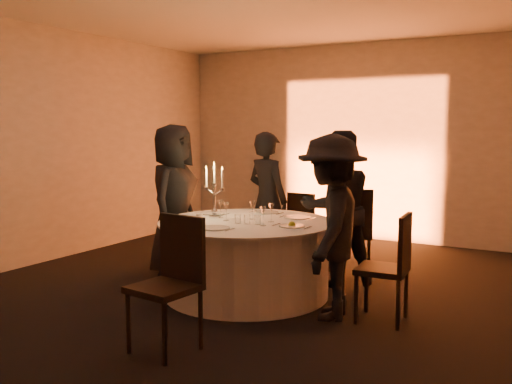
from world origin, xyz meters
The scene contains 29 objects.
floor centered at (0.00, 0.00, 0.00)m, with size 7.00×7.00×0.00m, color black.
wall_back centered at (0.00, 3.50, 1.50)m, with size 7.00×7.00×0.00m, color #A8A39C.
wall_left centered at (-3.00, 0.00, 1.50)m, with size 7.00×7.00×0.00m, color #A8A39C.
uplighter_fixture centered at (0.00, 3.20, 0.05)m, with size 0.25×0.12×0.10m, color black.
banquet_table centered at (0.00, 0.00, 0.38)m, with size 1.80×1.80×0.77m.
chair_left centered at (-1.26, 0.65, 0.53)m, with size 0.57×0.57×0.94m.
chair_back_left centered at (-0.13, 1.72, 0.50)m, with size 0.41×0.41×0.89m.
chair_back_right centered at (0.71, 1.12, 0.59)m, with size 0.62×0.62×1.04m.
chair_right centered at (1.54, -0.10, 0.55)m, with size 0.45×0.45×0.97m.
chair_front centered at (0.21, -1.52, 0.59)m, with size 0.51×0.51×1.04m.
guest_left centered at (-1.17, 0.31, 0.88)m, with size 0.86×0.56×1.76m, color black.
guest_back_left centered at (-0.38, 1.17, 0.83)m, with size 0.61×0.40×1.67m, color black.
guest_back_right centered at (0.66, 0.85, 0.85)m, with size 0.82×0.64×1.69m, color black.
guest_right centered at (1.02, -0.23, 0.83)m, with size 1.08×0.62×1.67m, color black.
plate_left centered at (-0.58, 0.24, 0.78)m, with size 0.36×0.27×0.01m.
plate_back_left centered at (-0.09, 0.59, 0.78)m, with size 0.35×0.27×0.01m.
plate_back_right centered at (0.37, 0.44, 0.78)m, with size 0.35×0.28×0.01m.
plate_right centered at (0.55, -0.07, 0.79)m, with size 0.36×0.25×0.08m.
plate_front centered at (-0.04, -0.52, 0.78)m, with size 0.36×0.29×0.01m.
coffee_cup centered at (-0.46, -0.17, 0.80)m, with size 0.11×0.11×0.07m.
candelabra centered at (-0.41, 0.03, 0.98)m, with size 0.25×0.12×0.60m.
wine_glass_a centered at (0.28, -0.17, 0.91)m, with size 0.07×0.07×0.19m.
wine_glass_b centered at (-0.20, -0.07, 0.91)m, with size 0.07×0.07×0.19m.
wine_glass_c centered at (0.00, 0.13, 0.91)m, with size 0.07×0.07×0.19m.
wine_glass_d centered at (0.25, 0.07, 0.91)m, with size 0.07×0.07×0.19m.
wine_glass_e centered at (-0.35, 0.06, 0.91)m, with size 0.07×0.07×0.19m.
tumbler_a centered at (0.09, -0.14, 0.82)m, with size 0.07×0.07×0.09m, color silver.
tumbler_b centered at (0.19, -0.11, 0.82)m, with size 0.07×0.07×0.09m, color silver.
tumbler_c centered at (-0.01, -0.16, 0.82)m, with size 0.07×0.07×0.09m, color silver.
Camera 1 is at (2.90, -4.96, 1.73)m, focal length 40.00 mm.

